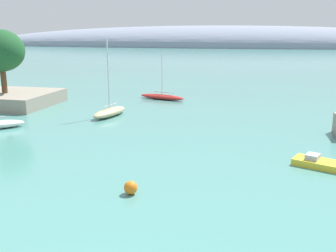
{
  "coord_description": "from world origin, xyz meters",
  "views": [
    {
      "loc": [
        5.62,
        -10.66,
        10.08
      ],
      "look_at": [
        -2.03,
        22.63,
        1.63
      ],
      "focal_mm": 40.87,
      "sensor_mm": 36.0,
      "label": 1
    }
  ],
  "objects_px": {
    "sailboat_sand_outer_mooring": "(110,112)",
    "motorboat_yellow_foreground": "(320,163)",
    "mooring_buoy_orange": "(131,188)",
    "sailboat_red_mid_mooring": "(162,97)",
    "tree_clump_shore": "(1,51)"
  },
  "relations": [
    {
      "from": "sailboat_sand_outer_mooring",
      "to": "motorboat_yellow_foreground",
      "type": "bearing_deg",
      "value": 71.97
    },
    {
      "from": "motorboat_yellow_foreground",
      "to": "mooring_buoy_orange",
      "type": "distance_m",
      "value": 14.9
    },
    {
      "from": "motorboat_yellow_foreground",
      "to": "mooring_buoy_orange",
      "type": "height_order",
      "value": "motorboat_yellow_foreground"
    },
    {
      "from": "sailboat_sand_outer_mooring",
      "to": "motorboat_yellow_foreground",
      "type": "distance_m",
      "value": 25.99
    },
    {
      "from": "sailboat_red_mid_mooring",
      "to": "sailboat_sand_outer_mooring",
      "type": "bearing_deg",
      "value": 92.01
    },
    {
      "from": "sailboat_sand_outer_mooring",
      "to": "mooring_buoy_orange",
      "type": "relative_size",
      "value": 10.58
    },
    {
      "from": "tree_clump_shore",
      "to": "motorboat_yellow_foreground",
      "type": "relative_size",
      "value": 1.94
    },
    {
      "from": "sailboat_red_mid_mooring",
      "to": "motorboat_yellow_foreground",
      "type": "bearing_deg",
      "value": 141.89
    },
    {
      "from": "sailboat_red_mid_mooring",
      "to": "tree_clump_shore",
      "type": "bearing_deg",
      "value": 43.49
    },
    {
      "from": "sailboat_red_mid_mooring",
      "to": "motorboat_yellow_foreground",
      "type": "xyz_separation_m",
      "value": [
        18.94,
        -26.51,
        -0.12
      ]
    },
    {
      "from": "sailboat_sand_outer_mooring",
      "to": "mooring_buoy_orange",
      "type": "distance_m",
      "value": 23.55
    },
    {
      "from": "tree_clump_shore",
      "to": "sailboat_sand_outer_mooring",
      "type": "relative_size",
      "value": 0.93
    },
    {
      "from": "sailboat_sand_outer_mooring",
      "to": "motorboat_yellow_foreground",
      "type": "relative_size",
      "value": 2.1
    },
    {
      "from": "sailboat_red_mid_mooring",
      "to": "sailboat_sand_outer_mooring",
      "type": "xyz_separation_m",
      "value": [
        -3.37,
        -13.19,
        0.16
      ]
    },
    {
      "from": "sailboat_red_mid_mooring",
      "to": "sailboat_sand_outer_mooring",
      "type": "height_order",
      "value": "sailboat_sand_outer_mooring"
    }
  ]
}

